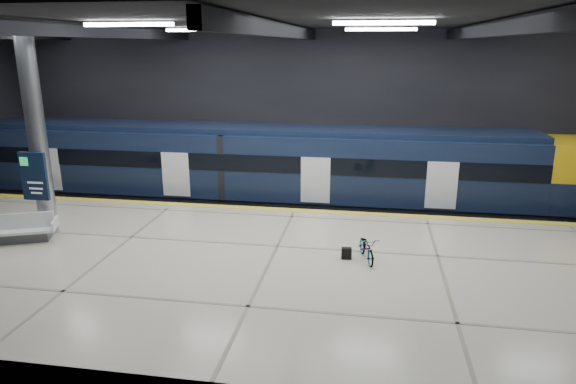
# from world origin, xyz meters

# --- Properties ---
(ground) EXTENTS (30.00, 30.00, 0.00)m
(ground) POSITION_xyz_m (0.00, 0.00, 0.00)
(ground) COLOR black
(ground) RESTS_ON ground
(room_shell) EXTENTS (30.10, 16.10, 8.05)m
(room_shell) POSITION_xyz_m (-0.00, 0.00, 5.72)
(room_shell) COLOR black
(room_shell) RESTS_ON ground
(platform) EXTENTS (30.00, 11.00, 1.10)m
(platform) POSITION_xyz_m (0.00, -2.50, 0.55)
(platform) COLOR beige
(platform) RESTS_ON ground
(safety_strip) EXTENTS (30.00, 0.40, 0.01)m
(safety_strip) POSITION_xyz_m (0.00, 2.75, 1.11)
(safety_strip) COLOR yellow
(safety_strip) RESTS_ON platform
(rails) EXTENTS (30.00, 1.52, 0.16)m
(rails) POSITION_xyz_m (0.00, 5.50, 0.08)
(rails) COLOR gray
(rails) RESTS_ON ground
(train) EXTENTS (29.40, 2.84, 3.79)m
(train) POSITION_xyz_m (-0.55, 5.50, 2.06)
(train) COLOR black
(train) RESTS_ON ground
(bench) EXTENTS (2.36, 1.64, 0.97)m
(bench) POSITION_xyz_m (-8.38, -1.92, 1.44)
(bench) COLOR #595B60
(bench) RESTS_ON platform
(bicycle) EXTENTS (0.90, 1.58, 0.79)m
(bicycle) POSITION_xyz_m (2.85, -1.65, 1.49)
(bicycle) COLOR #99999E
(bicycle) RESTS_ON platform
(pannier_bag) EXTENTS (0.32, 0.22, 0.35)m
(pannier_bag) POSITION_xyz_m (2.25, -1.65, 1.28)
(pannier_bag) COLOR black
(pannier_bag) RESTS_ON platform
(info_column) EXTENTS (0.90, 0.78, 6.90)m
(info_column) POSITION_xyz_m (-8.00, -1.03, 4.46)
(info_column) COLOR #9EA0A5
(info_column) RESTS_ON platform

